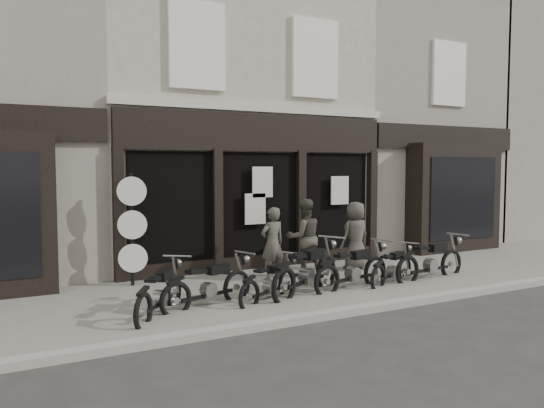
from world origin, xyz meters
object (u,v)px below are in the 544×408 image
motorcycle_2 (270,286)px  advert_sign_post (132,234)px  motorcycle_0 (160,297)px  motorcycle_6 (431,264)px  motorcycle_3 (307,275)px  motorcycle_1 (209,289)px  motorcycle_4 (353,273)px  motorcycle_5 (392,271)px  man_left (272,244)px  man_right (355,236)px  man_centre (304,237)px

motorcycle_2 → advert_sign_post: size_ratio=0.69×
motorcycle_0 → motorcycle_6: size_ratio=0.78×
motorcycle_0 → motorcycle_3: bearing=-50.1°
motorcycle_1 → motorcycle_4: bearing=-19.6°
motorcycle_1 → motorcycle_5: 4.22m
motorcycle_2 → motorcycle_4: (1.97, 0.03, 0.06)m
motorcycle_0 → motorcycle_6: motorcycle_6 is taller
motorcycle_1 → motorcycle_3: bearing=-17.6°
motorcycle_0 → man_left: size_ratio=1.08×
man_right → advert_sign_post: (-5.23, 0.75, 0.27)m
motorcycle_3 → man_left: 1.41m
motorcycle_0 → man_right: size_ratio=1.05×
motorcycle_6 → motorcycle_5: bearing=169.2°
motorcycle_3 → advert_sign_post: bearing=116.6°
motorcycle_3 → motorcycle_4: 1.06m
motorcycle_5 → man_left: bearing=123.5°
motorcycle_4 → motorcycle_6: bearing=-13.7°
motorcycle_0 → man_right: bearing=-36.2°
motorcycle_3 → man_left: bearing=66.4°
man_right → motorcycle_5: bearing=77.2°
man_right → motorcycle_4: bearing=44.4°
motorcycle_1 → motorcycle_6: motorcycle_6 is taller
motorcycle_4 → motorcycle_6: 2.13m
motorcycle_4 → man_centre: size_ratio=1.22×
motorcycle_2 → man_left: (0.84, 1.47, 0.57)m
motorcycle_4 → man_right: size_ratio=1.30×
motorcycle_3 → man_right: 2.73m
motorcycle_6 → man_left: 3.62m
motorcycle_4 → man_centre: man_centre is taller
motorcycle_2 → motorcycle_5: 3.04m
motorcycle_0 → advert_sign_post: advert_sign_post is taller
motorcycle_1 → man_centre: (2.86, 1.37, 0.61)m
man_centre → motorcycle_4: bearing=108.2°
motorcycle_5 → motorcycle_6: bearing=-27.7°
man_centre → motorcycle_6: bearing=154.6°
motorcycle_4 → motorcycle_1: bearing=165.9°
man_left → man_centre: 0.85m
motorcycle_2 → advert_sign_post: advert_sign_post is taller
advert_sign_post → man_right: bearing=8.4°
motorcycle_1 → advert_sign_post: (-0.86, 2.18, 0.82)m
motorcycle_3 → man_right: (2.27, 1.43, 0.50)m
motorcycle_1 → motorcycle_3: 2.10m
motorcycle_5 → man_centre: (-1.36, 1.47, 0.65)m
motorcycle_3 → man_centre: 1.67m
motorcycle_4 → motorcycle_6: motorcycle_6 is taller
advert_sign_post → motorcycle_4: bearing=-13.1°
motorcycle_4 → man_left: bearing=116.1°
motorcycle_2 → motorcycle_5: size_ratio=0.97×
motorcycle_2 → man_right: man_right is taller
motorcycle_2 → man_left: 1.79m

